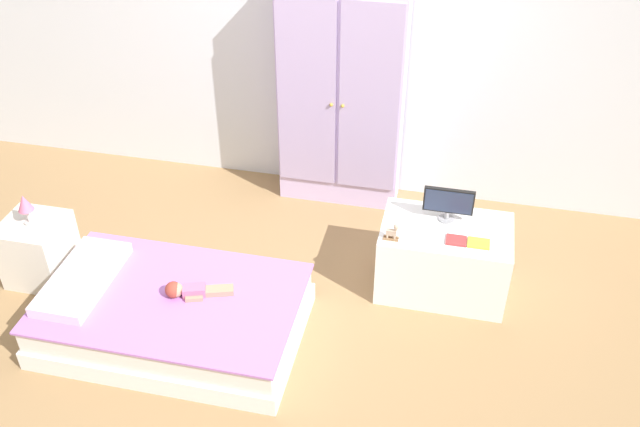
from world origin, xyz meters
TOP-DOWN VIEW (x-y plane):
  - ground_plane at (0.00, 0.00)m, footprint 10.00×10.00m
  - back_wall at (0.00, 1.57)m, footprint 6.40×0.05m
  - bed at (-0.58, -0.26)m, footprint 1.49×0.94m
  - pillow at (-1.13, -0.26)m, footprint 0.32×0.67m
  - doll at (-0.49, -0.23)m, footprint 0.38×0.19m
  - nightstand at (-1.62, 0.04)m, footprint 0.38×0.38m
  - table_lamp at (-1.62, 0.04)m, footprint 0.10×0.10m
  - wardrobe at (0.09, 1.39)m, footprint 0.87×0.31m
  - tv_stand at (0.93, 0.49)m, footprint 0.79×0.51m
  - tv_monitor at (0.92, 0.58)m, footprint 0.31×0.10m
  - rocking_horse_toy at (0.61, 0.31)m, footprint 0.09×0.04m
  - book_red at (0.99, 0.38)m, footprint 0.12×0.10m
  - book_yellow at (1.12, 0.38)m, footprint 0.13×0.10m

SIDE VIEW (x-z plane):
  - ground_plane at x=0.00m, z-range -0.02..0.00m
  - bed at x=-0.58m, z-range 0.00..0.29m
  - nightstand at x=-1.62m, z-range 0.00..0.43m
  - tv_stand at x=0.93m, z-range 0.00..0.47m
  - pillow at x=-1.13m, z-range 0.29..0.35m
  - doll at x=-0.49m, z-range 0.28..0.37m
  - book_red at x=0.99m, z-range 0.47..0.48m
  - book_yellow at x=1.12m, z-range 0.47..0.49m
  - rocking_horse_toy at x=0.61m, z-range 0.47..0.58m
  - table_lamp at x=-1.62m, z-range 0.47..0.68m
  - tv_monitor at x=0.92m, z-range 0.49..0.72m
  - wardrobe at x=0.09m, z-range 0.00..1.68m
  - back_wall at x=0.00m, z-range 0.00..2.70m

